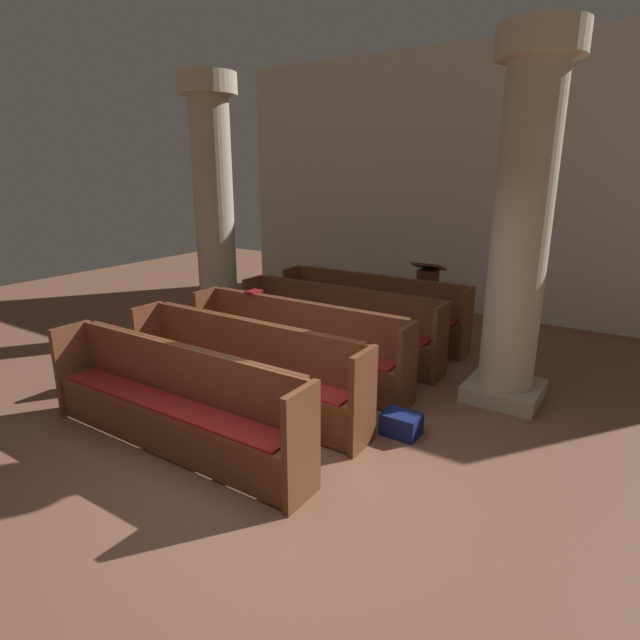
{
  "coord_description": "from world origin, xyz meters",
  "views": [
    {
      "loc": [
        2.51,
        -3.03,
        2.52
      ],
      "look_at": [
        -0.79,
        2.0,
        0.75
      ],
      "focal_mm": 29.06,
      "sensor_mm": 36.0,
      "label": 1
    }
  ],
  "objects_px": {
    "pew_row_1": "(338,322)",
    "kneeler_box_navy": "(401,424)",
    "pillar_far_side": "(214,205)",
    "lectern": "(427,300)",
    "pew_row_4": "(172,398)",
    "hymn_book": "(254,292)",
    "pew_row_2": "(296,341)",
    "pillar_aisle_side": "(522,222)",
    "pew_row_0": "(371,307)",
    "pew_row_3": "(243,366)"
  },
  "relations": [
    {
      "from": "pillar_aisle_side",
      "to": "hymn_book",
      "type": "xyz_separation_m",
      "value": [
        -3.09,
        -0.67,
        -1.01
      ]
    },
    {
      "from": "pew_row_0",
      "to": "pillar_far_side",
      "type": "xyz_separation_m",
      "value": [
        -2.23,
        -0.95,
        1.48
      ]
    },
    {
      "from": "pew_row_0",
      "to": "pew_row_3",
      "type": "distance_m",
      "value": 2.91
    },
    {
      "from": "pillar_far_side",
      "to": "kneeler_box_navy",
      "type": "xyz_separation_m",
      "value": [
        3.89,
        -1.55,
        -1.87
      ]
    },
    {
      "from": "pew_row_3",
      "to": "pew_row_4",
      "type": "height_order",
      "value": "same"
    },
    {
      "from": "pew_row_0",
      "to": "pillar_far_side",
      "type": "bearing_deg",
      "value": -156.89
    },
    {
      "from": "pew_row_1",
      "to": "pew_row_4",
      "type": "relative_size",
      "value": 1.0
    },
    {
      "from": "pew_row_0",
      "to": "kneeler_box_navy",
      "type": "xyz_separation_m",
      "value": [
        1.66,
        -2.5,
        -0.39
      ]
    },
    {
      "from": "pew_row_2",
      "to": "pillar_aisle_side",
      "type": "distance_m",
      "value": 2.85
    },
    {
      "from": "hymn_book",
      "to": "pew_row_1",
      "type": "bearing_deg",
      "value": 44.17
    },
    {
      "from": "pew_row_3",
      "to": "lectern",
      "type": "distance_m",
      "value": 3.98
    },
    {
      "from": "pew_row_0",
      "to": "hymn_book",
      "type": "relative_size",
      "value": 14.37
    },
    {
      "from": "pew_row_4",
      "to": "hymn_book",
      "type": "xyz_separation_m",
      "value": [
        -0.81,
        2.13,
        0.48
      ]
    },
    {
      "from": "pew_row_4",
      "to": "pillar_far_side",
      "type": "bearing_deg",
      "value": 127.24
    },
    {
      "from": "pillar_far_side",
      "to": "kneeler_box_navy",
      "type": "relative_size",
      "value": 10.61
    },
    {
      "from": "pew_row_3",
      "to": "kneeler_box_navy",
      "type": "xyz_separation_m",
      "value": [
        1.66,
        0.41,
        -0.39
      ]
    },
    {
      "from": "pew_row_4",
      "to": "pillar_far_side",
      "type": "distance_m",
      "value": 3.97
    },
    {
      "from": "pew_row_0",
      "to": "kneeler_box_navy",
      "type": "relative_size",
      "value": 8.29
    },
    {
      "from": "pillar_aisle_side",
      "to": "pew_row_3",
      "type": "bearing_deg",
      "value": -141.26
    },
    {
      "from": "pew_row_4",
      "to": "hymn_book",
      "type": "distance_m",
      "value": 2.32
    },
    {
      "from": "pillar_far_side",
      "to": "lectern",
      "type": "bearing_deg",
      "value": 36.56
    },
    {
      "from": "pew_row_0",
      "to": "kneeler_box_navy",
      "type": "bearing_deg",
      "value": -56.38
    },
    {
      "from": "pew_row_1",
      "to": "pillar_aisle_side",
      "type": "height_order",
      "value": "pillar_aisle_side"
    },
    {
      "from": "lectern",
      "to": "kneeler_box_navy",
      "type": "relative_size",
      "value": 3.0
    },
    {
      "from": "pew_row_0",
      "to": "pew_row_1",
      "type": "distance_m",
      "value": 0.97
    },
    {
      "from": "pew_row_0",
      "to": "pew_row_1",
      "type": "xyz_separation_m",
      "value": [
        0.0,
        -0.97,
        0.0
      ]
    },
    {
      "from": "pew_row_1",
      "to": "pillar_aisle_side",
      "type": "bearing_deg",
      "value": -2.84
    },
    {
      "from": "pew_row_2",
      "to": "pillar_aisle_side",
      "type": "bearing_deg",
      "value": 20.62
    },
    {
      "from": "pillar_far_side",
      "to": "lectern",
      "type": "height_order",
      "value": "pillar_far_side"
    },
    {
      "from": "pew_row_1",
      "to": "hymn_book",
      "type": "distance_m",
      "value": 1.22
    },
    {
      "from": "pew_row_1",
      "to": "pew_row_2",
      "type": "relative_size",
      "value": 1.0
    },
    {
      "from": "pew_row_0",
      "to": "pew_row_1",
      "type": "relative_size",
      "value": 1.0
    },
    {
      "from": "pew_row_2",
      "to": "hymn_book",
      "type": "relative_size",
      "value": 14.37
    },
    {
      "from": "pew_row_2",
      "to": "pew_row_3",
      "type": "bearing_deg",
      "value": -90.0
    },
    {
      "from": "pew_row_0",
      "to": "pew_row_3",
      "type": "bearing_deg",
      "value": -90.0
    },
    {
      "from": "pew_row_2",
      "to": "lectern",
      "type": "height_order",
      "value": "lectern"
    },
    {
      "from": "pillar_aisle_side",
      "to": "lectern",
      "type": "distance_m",
      "value": 3.19
    },
    {
      "from": "pew_row_3",
      "to": "kneeler_box_navy",
      "type": "relative_size",
      "value": 8.29
    },
    {
      "from": "pew_row_2",
      "to": "pillar_aisle_side",
      "type": "height_order",
      "value": "pillar_aisle_side"
    },
    {
      "from": "pew_row_0",
      "to": "pew_row_4",
      "type": "bearing_deg",
      "value": -90.0
    },
    {
      "from": "kneeler_box_navy",
      "to": "pillar_far_side",
      "type": "bearing_deg",
      "value": 158.32
    },
    {
      "from": "pew_row_1",
      "to": "lectern",
      "type": "distance_m",
      "value": 2.07
    },
    {
      "from": "pew_row_0",
      "to": "lectern",
      "type": "height_order",
      "value": "lectern"
    },
    {
      "from": "pillar_aisle_side",
      "to": "hymn_book",
      "type": "bearing_deg",
      "value": -167.71
    },
    {
      "from": "lectern",
      "to": "pew_row_1",
      "type": "bearing_deg",
      "value": -102.98
    },
    {
      "from": "pew_row_3",
      "to": "pillar_far_side",
      "type": "xyz_separation_m",
      "value": [
        -2.23,
        1.96,
        1.48
      ]
    },
    {
      "from": "pew_row_0",
      "to": "kneeler_box_navy",
      "type": "distance_m",
      "value": 3.02
    },
    {
      "from": "pew_row_1",
      "to": "kneeler_box_navy",
      "type": "height_order",
      "value": "pew_row_1"
    },
    {
      "from": "pew_row_1",
      "to": "lectern",
      "type": "xyz_separation_m",
      "value": [
        0.46,
        2.02,
        -0.05
      ]
    },
    {
      "from": "pew_row_3",
      "to": "kneeler_box_navy",
      "type": "distance_m",
      "value": 1.75
    }
  ]
}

